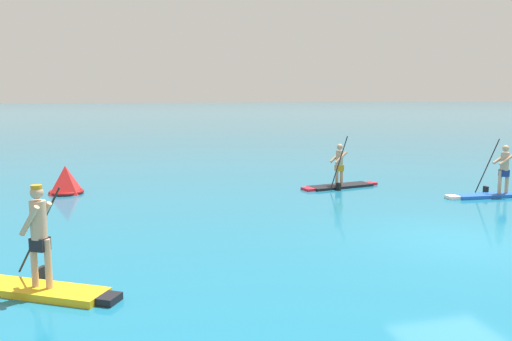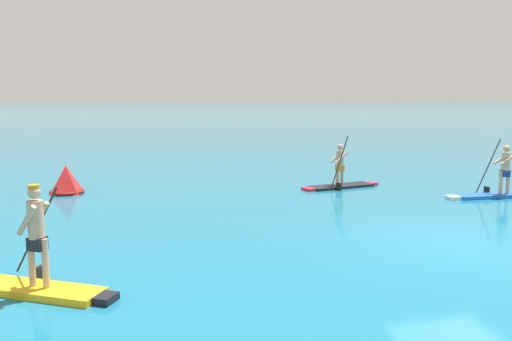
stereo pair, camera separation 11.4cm
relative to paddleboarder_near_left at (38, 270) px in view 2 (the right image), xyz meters
The scene contains 5 objects.
ground 8.89m from the paddleboarder_near_left, ahead, with size 440.00×440.00×0.00m, color #196B8C.
paddleboarder_near_left is the anchor object (origin of this frame).
paddleboarder_mid_center 11.95m from the paddleboarder_near_left, 42.26° to the left, with size 3.06×1.24×1.93m.
paddleboarder_far_right 14.14m from the paddleboarder_near_left, 21.46° to the left, with size 3.59×0.81×1.89m.
race_marker_buoy 9.26m from the paddleboarder_near_left, 93.32° to the left, with size 1.29×1.29×0.95m.
Camera 2 is at (-7.29, -9.82, 3.27)m, focal length 36.05 mm.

